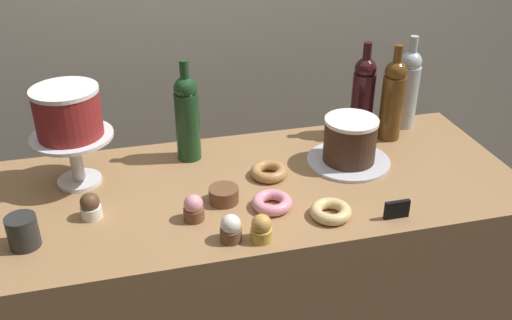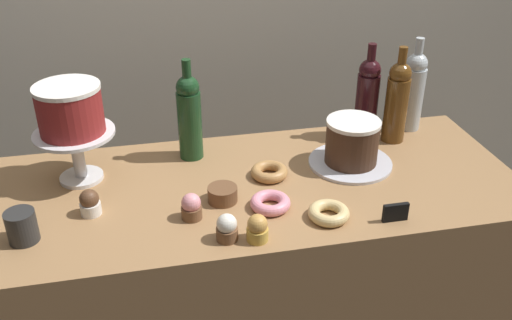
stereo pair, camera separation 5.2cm
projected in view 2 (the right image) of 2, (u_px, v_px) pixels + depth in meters
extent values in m
cube|color=#997047|center=(256.00, 304.00, 1.91)|extent=(1.58, 0.65, 0.95)
cylinder|color=silver|center=(82.00, 177.00, 1.69)|extent=(0.13, 0.13, 0.01)
cylinder|color=silver|center=(78.00, 155.00, 1.66)|extent=(0.04, 0.04, 0.14)
cylinder|color=silver|center=(74.00, 133.00, 1.62)|extent=(0.23, 0.23, 0.01)
cylinder|color=maroon|center=(70.00, 111.00, 1.59)|extent=(0.18, 0.18, 0.13)
cylinder|color=white|center=(66.00, 88.00, 1.55)|extent=(0.19, 0.19, 0.01)
cylinder|color=silver|center=(350.00, 163.00, 1.77)|extent=(0.26, 0.26, 0.01)
cylinder|color=#3D2619|center=(352.00, 143.00, 1.74)|extent=(0.16, 0.16, 0.13)
cylinder|color=white|center=(354.00, 122.00, 1.70)|extent=(0.17, 0.17, 0.01)
cylinder|color=#5B3814|center=(396.00, 110.00, 1.87)|extent=(0.08, 0.08, 0.22)
sphere|color=#5B3814|center=(400.00, 74.00, 1.81)|extent=(0.07, 0.07, 0.07)
cylinder|color=#5B3814|center=(402.00, 58.00, 1.78)|extent=(0.03, 0.03, 0.08)
cylinder|color=#193D1E|center=(190.00, 125.00, 1.77)|extent=(0.08, 0.08, 0.22)
sphere|color=#193D1E|center=(188.00, 87.00, 1.70)|extent=(0.07, 0.07, 0.07)
cylinder|color=#193D1E|center=(187.00, 71.00, 1.68)|extent=(0.03, 0.03, 0.08)
cylinder|color=#B2BCC1|center=(412.00, 99.00, 1.95)|extent=(0.08, 0.08, 0.22)
sphere|color=#B2BCC1|center=(417.00, 64.00, 1.89)|extent=(0.07, 0.07, 0.07)
cylinder|color=#B2BCC1|center=(419.00, 49.00, 1.86)|extent=(0.03, 0.03, 0.08)
cylinder|color=black|center=(366.00, 106.00, 1.90)|extent=(0.08, 0.08, 0.22)
sphere|color=black|center=(370.00, 70.00, 1.83)|extent=(0.07, 0.07, 0.07)
cylinder|color=black|center=(372.00, 55.00, 1.81)|extent=(0.03, 0.03, 0.08)
cylinder|color=brown|center=(227.00, 234.00, 1.43)|extent=(0.06, 0.06, 0.03)
sphere|color=white|center=(227.00, 224.00, 1.41)|extent=(0.05, 0.05, 0.05)
cylinder|color=gold|center=(257.00, 234.00, 1.43)|extent=(0.06, 0.06, 0.03)
sphere|color=#CC9347|center=(257.00, 224.00, 1.41)|extent=(0.05, 0.05, 0.05)
cylinder|color=white|center=(91.00, 208.00, 1.53)|extent=(0.06, 0.06, 0.03)
sphere|color=brown|center=(89.00, 199.00, 1.51)|extent=(0.05, 0.05, 0.05)
cylinder|color=brown|center=(192.00, 212.00, 1.51)|extent=(0.06, 0.06, 0.03)
sphere|color=pink|center=(191.00, 203.00, 1.50)|extent=(0.05, 0.05, 0.05)
torus|color=pink|center=(270.00, 203.00, 1.55)|extent=(0.11, 0.11, 0.03)
torus|color=#E0C17F|center=(329.00, 213.00, 1.51)|extent=(0.11, 0.11, 0.03)
torus|color=#B27F47|center=(269.00, 172.00, 1.70)|extent=(0.11, 0.11, 0.03)
cylinder|color=brown|center=(223.00, 199.00, 1.59)|extent=(0.08, 0.08, 0.01)
cylinder|color=brown|center=(223.00, 196.00, 1.58)|extent=(0.08, 0.08, 0.01)
cylinder|color=brown|center=(223.00, 193.00, 1.58)|extent=(0.08, 0.08, 0.01)
cylinder|color=brown|center=(222.00, 189.00, 1.57)|extent=(0.08, 0.08, 0.01)
cube|color=black|center=(395.00, 212.00, 1.50)|extent=(0.07, 0.01, 0.05)
cylinder|color=#282828|center=(22.00, 227.00, 1.41)|extent=(0.08, 0.08, 0.09)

